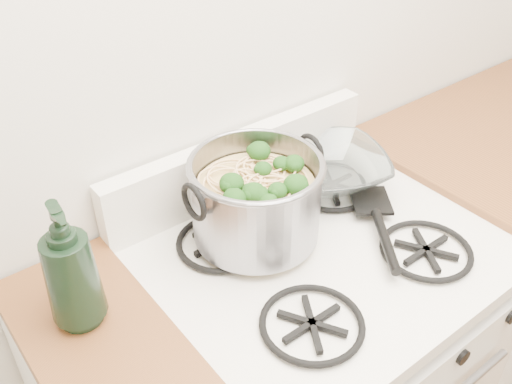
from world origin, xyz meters
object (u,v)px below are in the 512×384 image
glass_bowl (329,174)px  bottle (69,266)px  gas_range (312,379)px  stock_pot (256,200)px  spatula (371,198)px

glass_bowl → bottle: (-0.69, -0.05, 0.12)m
gas_range → stock_pot: 0.60m
stock_pot → bottle: (-0.41, 0.01, 0.04)m
spatula → bottle: bottle is taller
gas_range → stock_pot: (-0.10, 0.12, 0.58)m
glass_bowl → bottle: 0.70m
stock_pot → spatula: size_ratio=1.04×
gas_range → stock_pot: size_ratio=2.87×
glass_bowl → spatula: bearing=-85.2°
bottle → glass_bowl: bearing=8.5°
gas_range → stock_pot: stock_pot is taller
spatula → glass_bowl: 0.13m
glass_bowl → bottle: bottle is taller
gas_range → glass_bowl: glass_bowl is taller
gas_range → spatula: size_ratio=2.98×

